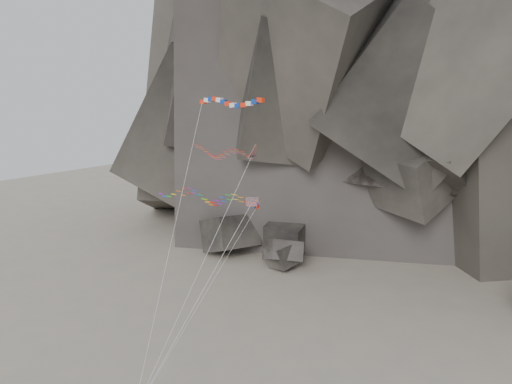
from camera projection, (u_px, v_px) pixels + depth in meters
The scene contains 7 objects.
ground at pixel (215, 379), 49.99m from camera, with size 260.00×260.00×0.00m, color gray.
headland at pixel (425, 23), 99.56m from camera, with size 110.00×70.00×84.00m, color #4E4840, non-canonical shape.
boulder_field at pixel (371, 266), 75.73m from camera, with size 66.16×17.38×8.57m.
delta_kite at pixel (219, 152), 50.19m from camera, with size 9.12×14.68×22.15m.
banner_kite at pixel (228, 104), 48.69m from camera, with size 8.55×15.42×26.39m.
parafoil_kite at pixel (200, 196), 50.82m from camera, with size 14.56×13.33×17.29m.
pennant_kite at pixel (237, 241), 45.90m from camera, with size 4.74×12.57×16.45m.
Camera 1 is at (28.10, -35.89, 28.15)m, focal length 35.00 mm.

